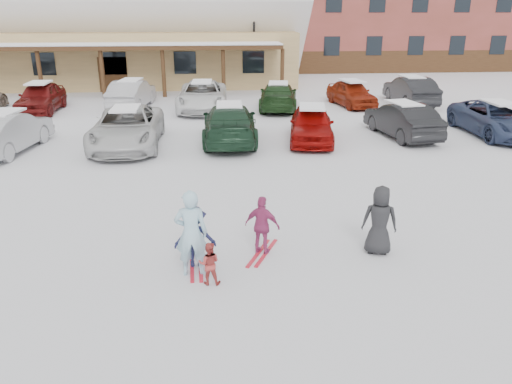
{
  "coord_description": "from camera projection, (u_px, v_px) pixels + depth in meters",
  "views": [
    {
      "loc": [
        -0.65,
        -10.13,
        5.15
      ],
      "look_at": [
        0.3,
        1.0,
        1.0
      ],
      "focal_mm": 35.0,
      "sensor_mm": 36.0,
      "label": 1
    }
  ],
  "objects": [
    {
      "name": "skis_child_navy",
      "position": [
        196.0,
        265.0,
        10.56
      ],
      "size": [
        0.26,
        1.41,
        0.03
      ],
      "primitive_type": "cube",
      "rotation": [
        0.0,
        0.0,
        3.19
      ],
      "color": "red",
      "rests_on": "ground"
    },
    {
      "name": "parked_car_9",
      "position": [
        132.0,
        94.0,
        26.89
      ],
      "size": [
        2.14,
        4.73,
        1.51
      ],
      "primitive_type": "imported",
      "rotation": [
        0.0,
        0.0,
        3.02
      ],
      "color": "#ABAAAF",
      "rests_on": "ground"
    },
    {
      "name": "child_magenta",
      "position": [
        262.0,
        226.0,
        10.86
      ],
      "size": [
        0.86,
        0.63,
        1.35
      ],
      "primitive_type": "imported",
      "rotation": [
        0.0,
        0.0,
        2.71
      ],
      "color": "#A6356A",
      "rests_on": "ground"
    },
    {
      "name": "bystander_dark",
      "position": [
        380.0,
        220.0,
        10.87
      ],
      "size": [
        0.87,
        0.69,
        1.56
      ],
      "primitive_type": "imported",
      "rotation": [
        0.0,
        0.0,
        2.85
      ],
      "color": "black",
      "rests_on": "ground"
    },
    {
      "name": "parked_car_3",
      "position": [
        230.0,
        123.0,
        20.05
      ],
      "size": [
        2.25,
        5.28,
        1.52
      ],
      "primitive_type": "imported",
      "rotation": [
        0.0,
        0.0,
        3.12
      ],
      "color": "#193523",
      "rests_on": "ground"
    },
    {
      "name": "parked_car_6",
      "position": [
        497.0,
        119.0,
        21.1
      ],
      "size": [
        2.39,
        5.11,
        1.41
      ],
      "primitive_type": "imported",
      "rotation": [
        0.0,
        0.0,
        0.01
      ],
      "color": "navy",
      "rests_on": "ground"
    },
    {
      "name": "parked_car_13",
      "position": [
        411.0,
        91.0,
        27.89
      ],
      "size": [
        1.68,
        4.68,
        1.54
      ],
      "primitive_type": "imported",
      "rotation": [
        0.0,
        0.0,
        3.15
      ],
      "color": "black",
      "rests_on": "ground"
    },
    {
      "name": "skis_child_magenta",
      "position": [
        262.0,
        253.0,
        11.09
      ],
      "size": [
        0.76,
        1.36,
        0.03
      ],
      "primitive_type": "cube",
      "rotation": [
        0.0,
        0.0,
        2.71
      ],
      "color": "red",
      "rests_on": "ground"
    },
    {
      "name": "lamp_post",
      "position": [
        254.0,
        33.0,
        33.14
      ],
      "size": [
        0.5,
        0.25,
        6.26
      ],
      "color": "black",
      "rests_on": "ground"
    },
    {
      "name": "parked_car_4",
      "position": [
        311.0,
        124.0,
        20.08
      ],
      "size": [
        2.38,
        4.46,
        1.44
      ],
      "primitive_type": "imported",
      "rotation": [
        0.0,
        0.0,
        -0.17
      ],
      "color": "#950907",
      "rests_on": "ground"
    },
    {
      "name": "conifer_3",
      "position": [
        276.0,
        7.0,
        51.1
      ],
      "size": [
        3.96,
        3.96,
        9.18
      ],
      "color": "black",
      "rests_on": "ground"
    },
    {
      "name": "day_lodge",
      "position": [
        93.0,
        25.0,
        35.33
      ],
      "size": [
        29.12,
        12.5,
        10.38
      ],
      "color": "tan",
      "rests_on": "ground"
    },
    {
      "name": "parked_car_10",
      "position": [
        202.0,
        96.0,
        26.3
      ],
      "size": [
        2.7,
        5.51,
        1.51
      ],
      "primitive_type": "imported",
      "rotation": [
        0.0,
        0.0,
        -0.04
      ],
      "color": "white",
      "rests_on": "ground"
    },
    {
      "name": "parked_car_11",
      "position": [
        278.0,
        96.0,
        26.54
      ],
      "size": [
        2.62,
        5.02,
        1.39
      ],
      "primitive_type": "imported",
      "rotation": [
        0.0,
        0.0,
        3.0
      ],
      "color": "#1C3918",
      "rests_on": "ground"
    },
    {
      "name": "parked_car_12",
      "position": [
        351.0,
        93.0,
        27.46
      ],
      "size": [
        2.3,
        4.27,
        1.38
      ],
      "primitive_type": "imported",
      "rotation": [
        0.0,
        0.0,
        0.17
      ],
      "color": "maroon",
      "rests_on": "ground"
    },
    {
      "name": "parked_car_2",
      "position": [
        127.0,
        127.0,
        19.36
      ],
      "size": [
        2.63,
        5.52,
        1.52
      ],
      "primitive_type": "imported",
      "rotation": [
        0.0,
        0.0,
        0.02
      ],
      "color": "silver",
      "rests_on": "ground"
    },
    {
      "name": "parked_car_1",
      "position": [
        7.0,
        132.0,
        18.67
      ],
      "size": [
        2.22,
        4.75,
        1.51
      ],
      "primitive_type": "imported",
      "rotation": [
        0.0,
        0.0,
        3.0
      ],
      "color": "#A3A4A7",
      "rests_on": "ground"
    },
    {
      "name": "ground",
      "position": [
        247.0,
        249.0,
        11.31
      ],
      "size": [
        160.0,
        160.0,
        0.0
      ],
      "primitive_type": "plane",
      "color": "white",
      "rests_on": "ground"
    },
    {
      "name": "toddler_red",
      "position": [
        209.0,
        263.0,
        9.75
      ],
      "size": [
        0.46,
        0.37,
        0.89
      ],
      "primitive_type": "imported",
      "rotation": [
        0.0,
        0.0,
        3.05
      ],
      "color": "#AB3734",
      "rests_on": "ground"
    },
    {
      "name": "child_navy",
      "position": [
        195.0,
        237.0,
        10.33
      ],
      "size": [
        0.89,
        0.54,
        1.35
      ],
      "primitive_type": "imported",
      "rotation": [
        0.0,
        0.0,
        3.19
      ],
      "color": "#181A3C",
      "rests_on": "ground"
    },
    {
      "name": "adult_skier",
      "position": [
        191.0,
        233.0,
        9.94
      ],
      "size": [
        0.68,
        0.45,
        1.83
      ],
      "primitive_type": "imported",
      "rotation": [
        0.0,
        0.0,
        3.12
      ],
      "color": "#9FCADB",
      "rests_on": "ground"
    },
    {
      "name": "parked_car_8",
      "position": [
        41.0,
        97.0,
        25.82
      ],
      "size": [
        1.85,
        4.48,
        1.52
      ],
      "primitive_type": "imported",
      "rotation": [
        0.0,
        0.0,
        0.01
      ],
      "color": "maroon",
      "rests_on": "ground"
    },
    {
      "name": "parked_car_5",
      "position": [
        402.0,
        120.0,
        20.84
      ],
      "size": [
        2.14,
        4.53,
        1.43
      ],
      "primitive_type": "imported",
      "rotation": [
        0.0,
        0.0,
        3.29
      ],
      "color": "black",
      "rests_on": "ground"
    }
  ]
}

